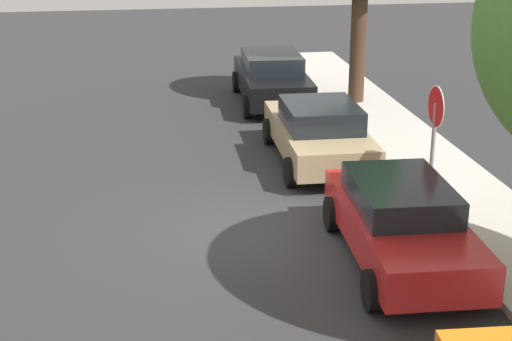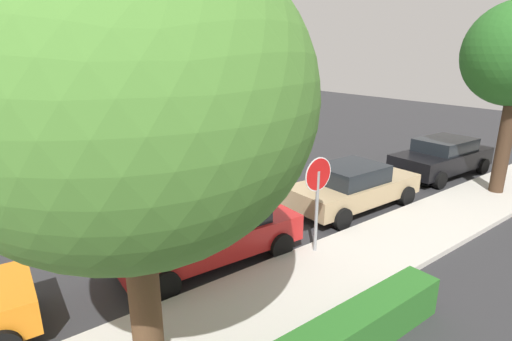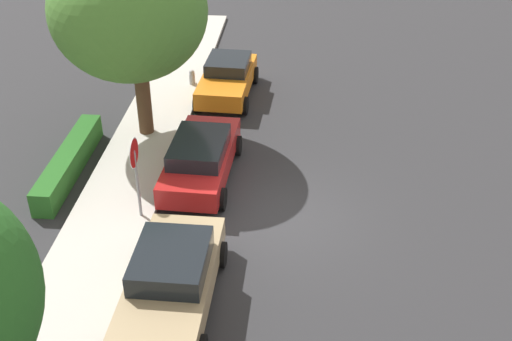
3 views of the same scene
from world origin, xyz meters
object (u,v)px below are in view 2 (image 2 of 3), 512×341
object	(u,v)px
parked_car_tan	(353,186)
parked_car_black	(442,157)
street_tree_mid_block	(131,101)
stop_sign	(318,189)
parked_car_red	(211,232)

from	to	relation	value
parked_car_tan	parked_car_black	world-z (taller)	parked_car_black
parked_car_tan	street_tree_mid_block	xyz separation A→B (m)	(7.79, 2.58, 3.50)
stop_sign	street_tree_mid_block	size ratio (longest dim) A/B	0.39
parked_car_tan	parked_car_black	size ratio (longest dim) A/B	0.98
parked_car_tan	parked_car_black	xyz separation A→B (m)	(-5.56, -0.11, 0.04)
parked_car_red	parked_car_black	size ratio (longest dim) A/B	0.96
parked_car_black	parked_car_tan	bearing A→B (deg)	1.17
stop_sign	parked_car_black	world-z (taller)	stop_sign
parked_car_red	stop_sign	bearing A→B (deg)	148.26
parked_car_tan	parked_car_black	bearing A→B (deg)	-178.83
stop_sign	parked_car_black	bearing A→B (deg)	-169.59
stop_sign	parked_car_tan	distance (m)	3.63
stop_sign	parked_car_black	size ratio (longest dim) A/B	0.54
parked_car_red	street_tree_mid_block	bearing A→B (deg)	44.11
parked_car_black	street_tree_mid_block	xyz separation A→B (m)	(13.35, 2.69, 3.46)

